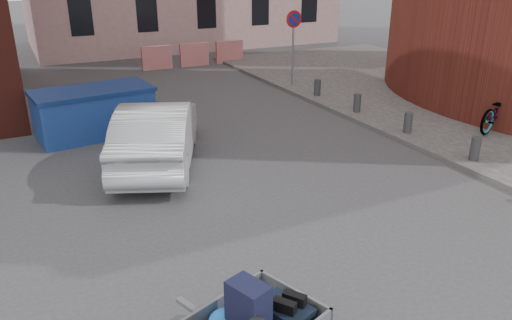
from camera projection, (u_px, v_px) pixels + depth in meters
ground at (267, 253)px, 8.07m from camera, size 120.00×120.00×0.00m
sidewalk at (492, 110)px, 15.49m from camera, size 9.00×24.00×0.12m
no_parking_sign at (293, 32)px, 17.67m from camera, size 0.60×0.09×2.65m
bollards at (408, 123)px, 13.22m from camera, size 0.22×9.02×0.55m
barriers at (194, 55)px, 22.08m from camera, size 4.70×0.18×1.00m
dumpster at (94, 112)px, 13.29m from camera, size 3.19×1.90×1.27m
silver_car at (157, 133)px, 11.38m from camera, size 3.17×4.70×1.47m
bicycle at (500, 110)px, 13.39m from camera, size 2.18×1.25×1.08m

